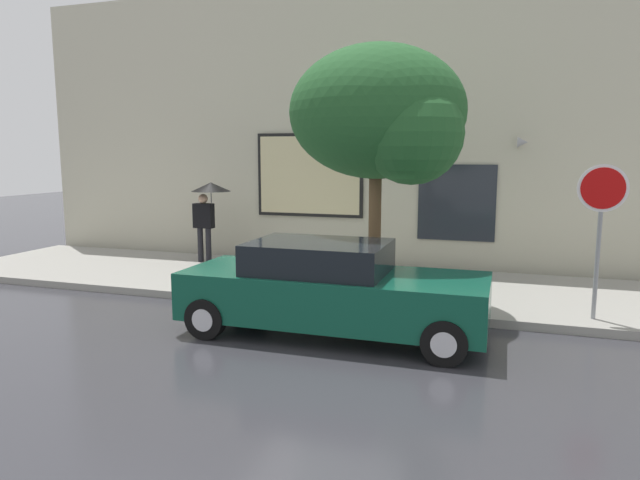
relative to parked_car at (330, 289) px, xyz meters
The scene contains 8 objects.
ground_plane 0.75m from the parked_car, 125.03° to the left, with size 60.00×60.00×0.00m, color #333338.
sidewalk 3.21m from the parked_car, 91.80° to the left, with size 20.00×4.00×0.15m, color gray.
building_facade 6.28m from the parked_car, 91.16° to the left, with size 20.00×0.67×7.00m.
parked_car is the anchor object (origin of this frame).
fire_hydrant 3.34m from the parked_car, 138.37° to the left, with size 0.30×0.44×0.73m.
pedestrian_with_umbrella 6.15m from the parked_car, 137.08° to the left, with size 0.97×0.97×2.00m.
street_tree 3.28m from the parked_car, 75.77° to the left, with size 3.17×2.69×4.62m.
stop_sign 4.51m from the parked_car, 22.62° to the left, with size 0.76×0.10×2.53m.
Camera 1 is at (2.67, -8.47, 2.83)m, focal length 31.92 mm.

